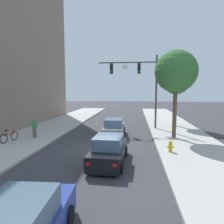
{
  "coord_description": "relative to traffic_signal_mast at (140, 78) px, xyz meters",
  "views": [
    {
      "loc": [
        2.45,
        -13.77,
        4.13
      ],
      "look_at": [
        0.24,
        5.71,
        2.0
      ],
      "focal_mm": 32.68,
      "sensor_mm": 36.0,
      "label": 1
    }
  ],
  "objects": [
    {
      "name": "street_tree_nearest",
      "position": [
        2.8,
        -4.18,
        0.29
      ],
      "size": [
        3.45,
        3.45,
        7.21
      ],
      "color": "brown",
      "rests_on": "sidewalk_right"
    },
    {
      "name": "traffic_signal_mast",
      "position": [
        0.0,
        0.0,
        0.0
      ],
      "size": [
        6.05,
        0.38,
        7.5
      ],
      "color": "#514C47",
      "rests_on": "sidewalk_right"
    },
    {
      "name": "car_lead_grey",
      "position": [
        -2.3,
        -3.76,
        -4.59
      ],
      "size": [
        1.85,
        4.25,
        1.6
      ],
      "color": "slate",
      "rests_on": "ground"
    },
    {
      "name": "car_following_black",
      "position": [
        -1.9,
        -10.4,
        -4.59
      ],
      "size": [
        1.98,
        4.31,
        1.6
      ],
      "color": "black",
      "rests_on": "ground"
    },
    {
      "name": "bicycle_leaning",
      "position": [
        -10.07,
        -7.08,
        -4.78
      ],
      "size": [
        0.43,
        1.74,
        0.98
      ],
      "color": "black",
      "rests_on": "sidewalk_left"
    },
    {
      "name": "sidewalk_left",
      "position": [
        -9.42,
        -7.7,
        -5.24
      ],
      "size": [
        5.0,
        60.0,
        0.15
      ],
      "primitive_type": "cube",
      "color": "#B2AFA8",
      "rests_on": "ground"
    },
    {
      "name": "pedestrian_sidewalk_left_walker",
      "position": [
        -8.79,
        -5.58,
        -4.25
      ],
      "size": [
        0.36,
        0.22,
        1.64
      ],
      "color": "brown",
      "rests_on": "sidewalk_left"
    },
    {
      "name": "ground_plane",
      "position": [
        -2.92,
        -7.7,
        -5.32
      ],
      "size": [
        120.0,
        120.0,
        0.0
      ],
      "primitive_type": "plane",
      "color": "#38383D"
    },
    {
      "name": "fire_hydrant",
      "position": [
        1.84,
        -8.29,
        -4.81
      ],
      "size": [
        0.48,
        0.24,
        0.72
      ],
      "color": "gold",
      "rests_on": "sidewalk_right"
    },
    {
      "name": "street_tree_second",
      "position": [
        3.98,
        1.64,
        -0.26
      ],
      "size": [
        2.93,
        2.93,
        6.42
      ],
      "color": "brown",
      "rests_on": "sidewalk_right"
    },
    {
      "name": "sidewalk_right",
      "position": [
        3.58,
        -7.7,
        -5.24
      ],
      "size": [
        5.0,
        60.0,
        0.15
      ],
      "primitive_type": "cube",
      "color": "#B2AFA8",
      "rests_on": "ground"
    }
  ]
}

